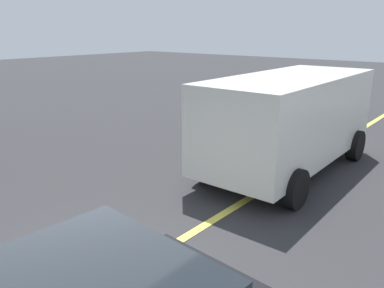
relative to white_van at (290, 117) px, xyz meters
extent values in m
cube|color=#E0D14C|center=(-2.60, -0.18, -1.26)|extent=(28.00, 0.16, 0.01)
cube|color=silver|center=(-0.02, 0.00, 0.02)|extent=(5.22, 2.05, 1.82)
cube|color=black|center=(2.06, 0.02, 0.42)|extent=(0.18, 1.84, 0.80)
cylinder|color=black|center=(1.73, 1.02, -0.89)|extent=(0.76, 0.27, 0.76)
cylinder|color=black|center=(1.75, -0.98, -0.89)|extent=(0.76, 0.27, 0.76)
cylinder|color=black|center=(-1.80, 0.98, -0.89)|extent=(0.76, 0.27, 0.76)
cylinder|color=black|center=(-1.78, -1.02, -0.89)|extent=(0.76, 0.27, 0.76)
cube|color=#236B3D|center=(5.76, 2.39, -0.64)|extent=(4.06, 1.96, 0.62)
cube|color=black|center=(5.56, 2.38, -0.02)|extent=(1.98, 1.65, 0.62)
cylinder|color=black|center=(7.07, 3.34, -0.95)|extent=(0.65, 0.25, 0.64)
cylinder|color=black|center=(7.16, 1.56, -0.95)|extent=(0.65, 0.25, 0.64)
cylinder|color=black|center=(4.37, 3.21, -0.95)|extent=(0.65, 0.25, 0.64)
cylinder|color=black|center=(4.45, 1.43, -0.95)|extent=(0.65, 0.25, 0.64)
camera|label=1|loc=(-8.00, -3.72, 1.90)|focal=36.06mm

